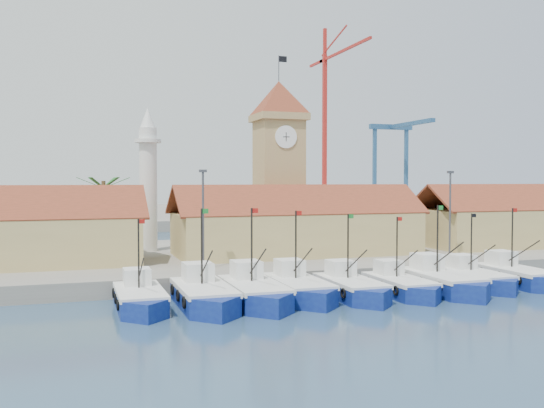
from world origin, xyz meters
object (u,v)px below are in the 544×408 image
object	(u,v)px
boat_4	(352,289)
clock_tower	(279,160)
boat_0	(140,300)
minaret	(148,179)

from	to	relation	value
boat_4	clock_tower	distance (m)	26.14
boat_0	minaret	world-z (taller)	minaret
clock_tower	minaret	bearing A→B (deg)	172.39
boat_4	clock_tower	world-z (taller)	clock_tower
clock_tower	minaret	size ratio (longest dim) A/B	1.39
boat_0	minaret	distance (m)	26.45
boat_4	clock_tower	bearing A→B (deg)	85.80
clock_tower	boat_4	bearing A→B (deg)	-94.20
minaret	boat_4	bearing A→B (deg)	-62.56
boat_0	clock_tower	distance (m)	31.32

